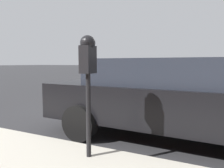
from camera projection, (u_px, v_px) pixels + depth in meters
The scene contains 3 objects.
ground_plane at pixel (135, 120), 5.23m from camera, with size 220.00×220.00×0.00m, color #2B2B2D.
parking_meter at pixel (88, 65), 2.70m from camera, with size 0.21×0.19×1.54m.
car_black at pixel (172, 96), 3.94m from camera, with size 2.13×4.68×1.45m.
Camera 1 is at (-4.85, -1.74, 1.37)m, focal length 35.00 mm.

